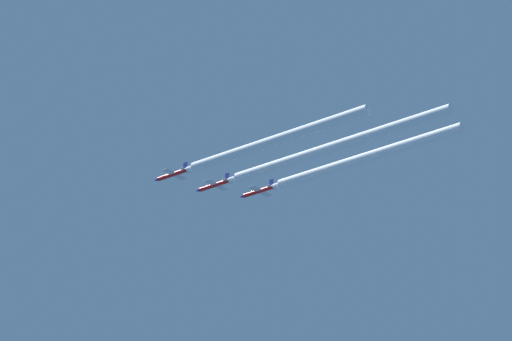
% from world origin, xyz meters
% --- Properties ---
extents(jet_lead, '(9.20, 13.39, 3.22)m').
position_xyz_m(jet_lead, '(-10.29, 8.56, 212.15)').
color(jet_lead, red).
extents(jet_second_echelon, '(9.20, 13.39, 3.22)m').
position_xyz_m(jet_second_echelon, '(-0.05, 0.83, 210.13)').
color(jet_second_echelon, red).
extents(jet_third_echelon, '(9.20, 13.39, 3.22)m').
position_xyz_m(jet_third_echelon, '(9.89, -8.18, 209.16)').
color(jet_third_echelon, red).
extents(smoke_trail_lead, '(2.96, 64.67, 2.96)m').
position_xyz_m(smoke_trail_lead, '(-10.29, -29.86, 212.12)').
color(smoke_trail_lead, white).
extents(smoke_trail_second_echelon, '(2.96, 77.32, 2.96)m').
position_xyz_m(smoke_trail_second_echelon, '(-0.05, -43.90, 210.10)').
color(smoke_trail_second_echelon, white).
extents(smoke_trail_third_echelon, '(2.96, 65.71, 2.96)m').
position_xyz_m(smoke_trail_third_echelon, '(9.89, -47.12, 209.13)').
color(smoke_trail_third_echelon, white).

